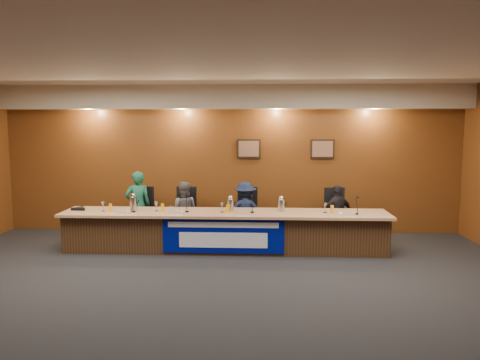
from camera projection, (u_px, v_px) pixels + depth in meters
The scene contains 40 objects.
floor at pixel (211, 296), 6.51m from camera, with size 10.00×10.00×0.00m, color black.
ceiling at pixel (209, 61), 6.14m from camera, with size 10.00×8.00×0.04m, color silver.
wall_back at pixel (231, 160), 10.29m from camera, with size 10.00×0.04×3.20m, color #5A2F12.
soffit at pixel (230, 97), 9.89m from camera, with size 10.00×0.50×0.50m, color beige.
dais_body at pixel (225, 232), 8.85m from camera, with size 6.00×0.80×0.70m, color #3F2815.
dais_top at pixel (225, 213), 8.76m from camera, with size 6.10×0.95×0.05m, color tan.
banner at pixel (223, 236), 8.44m from camera, with size 2.20×0.02×0.65m, color #000978.
banner_text_upper at pixel (223, 225), 8.40m from camera, with size 2.00×0.01×0.10m, color silver.
banner_text_lower at pixel (223, 240), 8.43m from camera, with size 1.60×0.01×0.28m, color silver.
wall_photo_left at pixel (249, 149), 10.21m from camera, with size 0.52×0.04×0.42m, color black.
wall_photo_right at pixel (322, 149), 10.14m from camera, with size 0.52×0.04×0.42m, color black.
panelist_a at pixel (138, 206), 9.64m from camera, with size 0.52×0.34×1.43m, color #144F3B.
panelist_b at pixel (184, 211), 9.60m from camera, with size 0.59×0.46×1.22m, color #56555B.
panelist_c at pixel (245, 211), 9.54m from camera, with size 0.79×0.45×1.22m, color #0F1834.
panelist_d at pixel (338, 214), 9.45m from camera, with size 0.68×0.28×1.16m, color black.
office_chair_a at pixel (139, 216), 9.76m from camera, with size 0.48×0.48×0.08m, color black.
office_chair_b at pixel (185, 216), 9.72m from camera, with size 0.48×0.48×0.08m, color black.
office_chair_c at pixel (245, 217), 9.66m from camera, with size 0.48×0.48×0.08m, color black.
office_chair_d at pixel (337, 218), 9.56m from camera, with size 0.48×0.48×0.08m, color black.
nameplate_a at pixel (121, 211), 8.57m from camera, with size 0.24×0.06×0.09m, color white.
microphone_a at pixel (134, 212), 8.71m from camera, with size 0.07×0.07×0.02m, color black.
juice_glass_a at pixel (110, 208), 8.77m from camera, with size 0.06×0.06×0.15m, color #E9A511.
water_glass_a at pixel (103, 207), 8.79m from camera, with size 0.08×0.08×0.18m, color silver.
nameplate_b at pixel (176, 211), 8.55m from camera, with size 0.24×0.06×0.09m, color white.
microphone_b at pixel (187, 212), 8.72m from camera, with size 0.07×0.07×0.02m, color black.
juice_glass_b at pixel (163, 208), 8.78m from camera, with size 0.06×0.06×0.15m, color #E9A511.
water_glass_b at pixel (156, 207), 8.79m from camera, with size 0.08×0.08×0.18m, color silver.
nameplate_c at pixel (244, 212), 8.46m from camera, with size 0.24×0.06×0.09m, color white.
microphone_c at pixel (252, 212), 8.66m from camera, with size 0.07×0.07×0.02m, color black.
juice_glass_c at pixel (228, 209), 8.66m from camera, with size 0.06×0.06×0.15m, color #E9A511.
water_glass_c at pixel (222, 208), 8.68m from camera, with size 0.08×0.08×0.18m, color silver.
nameplate_d at pixel (349, 213), 8.38m from camera, with size 0.24×0.06×0.09m, color white.
microphone_d at pixel (356, 214), 8.50m from camera, with size 0.07×0.07×0.02m, color black.
juice_glass_d at pixel (332, 209), 8.59m from camera, with size 0.06×0.06×0.15m, color #E9A511.
water_glass_d at pixel (325, 208), 8.64m from camera, with size 0.08×0.08×0.18m, color silver.
carafe_left at pixel (133, 204), 8.85m from camera, with size 0.13×0.13×0.26m, color silver.
carafe_mid at pixel (230, 205), 8.80m from camera, with size 0.12×0.12×0.23m, color silver.
carafe_right at pixel (281, 205), 8.79m from camera, with size 0.13×0.13×0.23m, color silver.
speakerphone at pixel (80, 209), 8.93m from camera, with size 0.32×0.32×0.05m, color black.
paper_stack at pixel (347, 214), 8.56m from camera, with size 0.22×0.30×0.01m, color white.
Camera 1 is at (0.71, -6.25, 2.37)m, focal length 35.00 mm.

